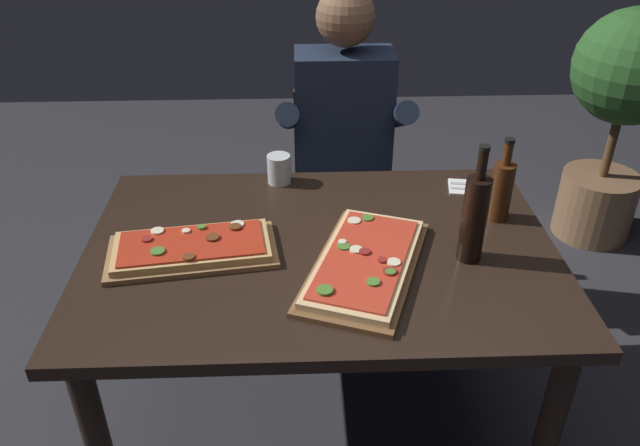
% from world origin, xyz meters
% --- Properties ---
extents(ground_plane, '(6.40, 6.40, 0.00)m').
position_xyz_m(ground_plane, '(0.00, 0.00, 0.00)').
color(ground_plane, '#2D2D33').
extents(dining_table, '(1.40, 0.96, 0.74)m').
position_xyz_m(dining_table, '(0.00, 0.00, 0.64)').
color(dining_table, black).
rests_on(dining_table, ground_plane).
extents(pizza_rectangular_front, '(0.51, 0.30, 0.05)m').
position_xyz_m(pizza_rectangular_front, '(-0.38, -0.03, 0.76)').
color(pizza_rectangular_front, olive).
rests_on(pizza_rectangular_front, dining_table).
extents(pizza_rectangular_left, '(0.44, 0.59, 0.05)m').
position_xyz_m(pizza_rectangular_left, '(0.12, -0.12, 0.76)').
color(pizza_rectangular_left, brown).
rests_on(pizza_rectangular_left, dining_table).
extents(wine_bottle_dark, '(0.07, 0.07, 0.35)m').
position_xyz_m(wine_bottle_dark, '(0.43, -0.08, 0.88)').
color(wine_bottle_dark, black).
rests_on(wine_bottle_dark, dining_table).
extents(oil_bottle_amber, '(0.07, 0.07, 0.28)m').
position_xyz_m(oil_bottle_amber, '(0.57, 0.14, 0.85)').
color(oil_bottle_amber, '#47230F').
rests_on(oil_bottle_amber, dining_table).
extents(tumbler_near_camera, '(0.08, 0.08, 0.10)m').
position_xyz_m(tumbler_near_camera, '(-0.13, 0.41, 0.79)').
color(tumbler_near_camera, silver).
rests_on(tumbler_near_camera, dining_table).
extents(napkin_cutlery_set, '(0.20, 0.14, 0.01)m').
position_xyz_m(napkin_cutlery_set, '(0.55, 0.33, 0.74)').
color(napkin_cutlery_set, white).
rests_on(napkin_cutlery_set, dining_table).
extents(diner_chair, '(0.44, 0.44, 0.87)m').
position_xyz_m(diner_chair, '(0.12, 0.86, 0.49)').
color(diner_chair, '#3D2B1E').
rests_on(diner_chair, ground_plane).
extents(seated_diner, '(0.53, 0.41, 1.33)m').
position_xyz_m(seated_diner, '(0.12, 0.74, 0.74)').
color(seated_diner, '#23232D').
rests_on(seated_diner, ground_plane).
extents(potted_plant_corner, '(0.53, 0.53, 1.15)m').
position_xyz_m(potted_plant_corner, '(1.46, 1.17, 0.71)').
color(potted_plant_corner, '#846042').
rests_on(potted_plant_corner, ground_plane).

